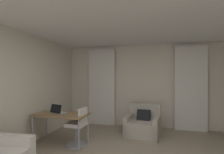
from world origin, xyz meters
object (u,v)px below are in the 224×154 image
desk (61,116)px  laptop (58,111)px  armchair (143,125)px  desk_chair (78,129)px

desk → laptop: 0.14m
desk → armchair: bearing=32.5°
armchair → desk: (-1.81, -1.15, 0.39)m
armchair → desk_chair: desk_chair is taller
desk_chair → laptop: (-0.50, 0.01, 0.38)m
laptop → armchair: bearing=30.7°
armchair → laptop: (-1.89, -1.13, 0.50)m
desk → desk_chair: desk_chair is taller
laptop → desk: bearing=-16.5°
armchair → laptop: bearing=-149.3°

